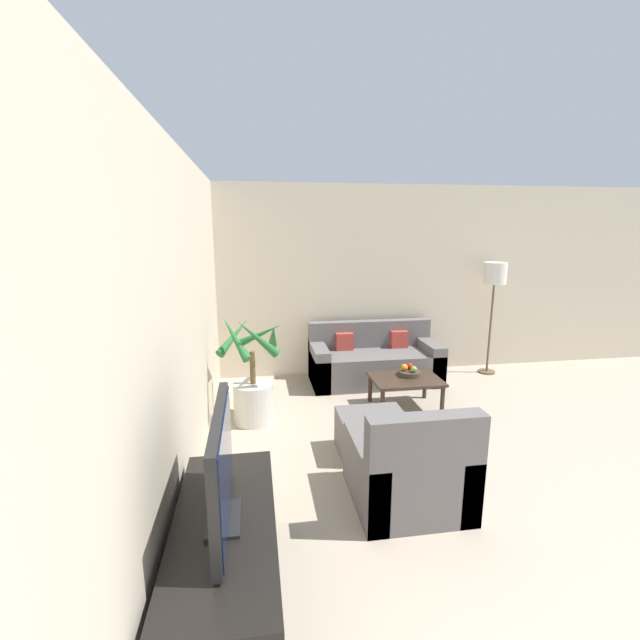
# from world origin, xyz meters

# --- Properties ---
(wall_back) EXTENTS (7.99, 0.06, 2.70)m
(wall_back) POSITION_xyz_m (0.00, 6.66, 1.35)
(wall_back) COLOR beige
(wall_back) RESTS_ON ground_plane
(wall_left) EXTENTS (0.06, 8.23, 2.70)m
(wall_left) POSITION_xyz_m (-3.22, 3.31, 1.35)
(wall_left) COLOR beige
(wall_left) RESTS_ON ground_plane
(tv_console) EXTENTS (0.55, 1.40, 0.56)m
(tv_console) POSITION_xyz_m (-2.88, 2.77, 0.28)
(tv_console) COLOR black
(tv_console) RESTS_ON ground_plane
(television) EXTENTS (0.18, 0.89, 0.63)m
(television) POSITION_xyz_m (-2.87, 2.77, 0.88)
(television) COLOR black
(television) RESTS_ON tv_console
(potted_palm) EXTENTS (0.75, 0.73, 1.23)m
(potted_palm) POSITION_xyz_m (-2.72, 5.17, 0.41)
(potted_palm) COLOR beige
(potted_palm) RESTS_ON ground_plane
(sofa_loveseat) EXTENTS (1.76, 0.76, 0.81)m
(sofa_loveseat) POSITION_xyz_m (-1.06, 6.19, 0.28)
(sofa_loveseat) COLOR #605B5B
(sofa_loveseat) RESTS_ON ground_plane
(floor_lamp) EXTENTS (0.32, 0.32, 1.63)m
(floor_lamp) POSITION_xyz_m (0.70, 6.29, 1.38)
(floor_lamp) COLOR brown
(floor_lamp) RESTS_ON ground_plane
(coffee_table) EXTENTS (0.80, 0.60, 0.38)m
(coffee_table) POSITION_xyz_m (-0.95, 5.26, 0.33)
(coffee_table) COLOR #38281E
(coffee_table) RESTS_ON ground_plane
(fruit_bowl) EXTENTS (0.26, 0.26, 0.06)m
(fruit_bowl) POSITION_xyz_m (-0.88, 5.33, 0.41)
(fruit_bowl) COLOR #42382D
(fruit_bowl) RESTS_ON coffee_table
(apple_red) EXTENTS (0.07, 0.07, 0.07)m
(apple_red) POSITION_xyz_m (-0.85, 5.39, 0.47)
(apple_red) COLOR red
(apple_red) RESTS_ON fruit_bowl
(apple_green) EXTENTS (0.08, 0.08, 0.08)m
(apple_green) POSITION_xyz_m (-0.84, 5.27, 0.47)
(apple_green) COLOR olive
(apple_green) RESTS_ON fruit_bowl
(orange_fruit) EXTENTS (0.08, 0.08, 0.08)m
(orange_fruit) POSITION_xyz_m (-0.93, 5.35, 0.48)
(orange_fruit) COLOR orange
(orange_fruit) RESTS_ON fruit_bowl
(armchair) EXTENTS (0.84, 0.82, 0.86)m
(armchair) POSITION_xyz_m (-1.54, 3.53, 0.27)
(armchair) COLOR #605B5B
(armchair) RESTS_ON ground_plane
(ottoman) EXTENTS (0.63, 0.49, 0.39)m
(ottoman) POSITION_xyz_m (-1.62, 4.31, 0.20)
(ottoman) COLOR #605B5B
(ottoman) RESTS_ON ground_plane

